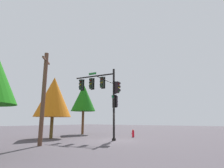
# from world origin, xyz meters

# --- Properties ---
(ground_plane) EXTENTS (120.00, 120.00, 0.00)m
(ground_plane) POSITION_xyz_m (0.00, 0.00, 0.00)
(ground_plane) COLOR #403A40
(signal_pole_assembly) EXTENTS (5.15, 1.70, 6.79)m
(signal_pole_assembly) POSITION_xyz_m (1.19, 0.17, 4.74)
(signal_pole_assembly) COLOR black
(signal_pole_assembly) RESTS_ON ground_plane
(utility_pole) EXTENTS (1.29, 1.42, 7.04)m
(utility_pole) POSITION_xyz_m (2.15, 6.10, 3.63)
(utility_pole) COLOR brown
(utility_pole) RESTS_ON ground_plane
(fire_hydrant) EXTENTS (0.33, 0.24, 0.83)m
(fire_hydrant) POSITION_xyz_m (0.43, -4.20, 0.41)
(fire_hydrant) COLOR red
(fire_hydrant) RESTS_ON ground_plane
(tree_mid) EXTENTS (3.38, 3.38, 6.88)m
(tree_mid) POSITION_xyz_m (8.21, -3.97, 4.97)
(tree_mid) COLOR brown
(tree_mid) RESTS_ON ground_plane
(tree_far) EXTENTS (3.88, 3.88, 6.50)m
(tree_far) POSITION_xyz_m (6.59, 2.09, 4.33)
(tree_far) COLOR brown
(tree_far) RESTS_ON ground_plane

